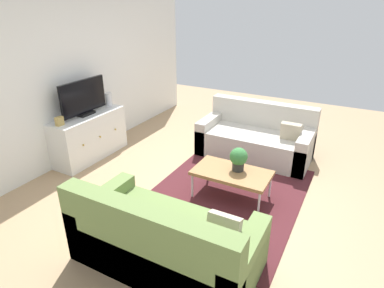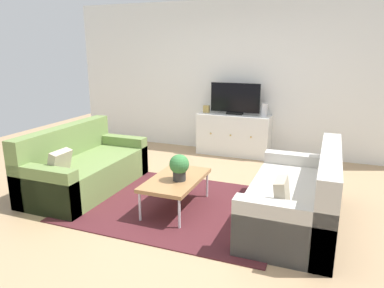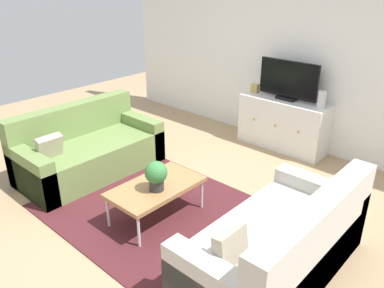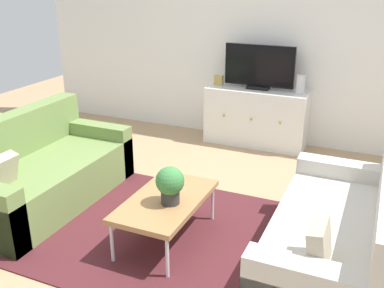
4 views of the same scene
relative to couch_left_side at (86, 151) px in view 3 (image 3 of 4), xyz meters
The scene contains 11 objects.
ground_plane 1.47m from the couch_left_side, ahead, with size 10.00×10.00×0.00m, color tan.
wall_back 3.20m from the couch_left_side, 61.55° to the left, with size 6.40×0.12×2.70m, color white.
area_rug 1.47m from the couch_left_side, ahead, with size 2.50×1.90×0.01m, color #4C1E23.
couch_left_side is the anchor object (origin of this frame).
couch_right_side 2.88m from the couch_left_side, ahead, with size 0.89×1.78×0.85m.
coffee_table 1.46m from the couch_left_side, ahead, with size 0.56×0.98×0.39m.
potted_plant 1.56m from the couch_left_side, ahead, with size 0.23×0.23×0.31m.
tv_console 2.81m from the couch_left_side, 57.80° to the left, with size 1.29×0.47×0.73m.
flat_screen_tv 2.91m from the couch_left_side, 58.01° to the left, with size 0.88×0.16×0.55m.
glass_vase 3.17m from the couch_left_side, 49.58° to the left, with size 0.11×0.11×0.23m, color silver.
mantel_clock 2.62m from the couch_left_side, 67.81° to the left, with size 0.11×0.07×0.13m, color tan.
Camera 3 is at (2.62, -2.53, 2.40)m, focal length 36.16 mm.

